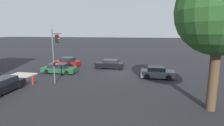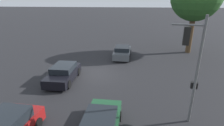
{
  "view_description": "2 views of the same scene",
  "coord_description": "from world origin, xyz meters",
  "views": [
    {
      "loc": [
        -4.09,
        24.0,
        5.68
      ],
      "look_at": [
        0.32,
        2.47,
        1.73
      ],
      "focal_mm": 28.0,
      "sensor_mm": 36.0,
      "label": 1
    },
    {
      "loc": [
        14.73,
        3.73,
        6.63
      ],
      "look_at": [
        0.75,
        1.83,
        1.48
      ],
      "focal_mm": 28.0,
      "sensor_mm": 36.0,
      "label": 2
    }
  ],
  "objects": [
    {
      "name": "traffic_signal",
      "position": [
        5.76,
        6.67,
        3.79
      ],
      "size": [
        0.49,
        1.74,
        5.98
      ],
      "rotation": [
        0.0,
        0.0,
        2.97
      ],
      "color": "#515456",
      "rests_on": "ground_plane"
    },
    {
      "name": "ground_plane",
      "position": [
        0.0,
        0.0,
        0.0
      ],
      "size": [
        300.0,
        300.0,
        0.0
      ],
      "primitive_type": "plane",
      "color": "black"
    },
    {
      "name": "crossing_car_2",
      "position": [
        1.66,
        -2.25,
        0.67
      ],
      "size": [
        4.35,
        2.11,
        1.38
      ],
      "rotation": [
        0.0,
        0.0,
        0.03
      ],
      "color": "black",
      "rests_on": "ground_plane"
    },
    {
      "name": "crossing_car_0",
      "position": [
        -5.35,
        2.26,
        0.69
      ],
      "size": [
        4.03,
        2.02,
        1.43
      ],
      "rotation": [
        0.0,
        0.0,
        3.13
      ],
      "color": "#4C5156",
      "rests_on": "ground_plane"
    }
  ]
}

